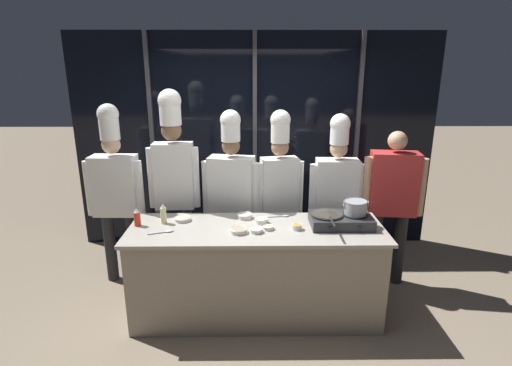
% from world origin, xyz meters
% --- Properties ---
extents(ground_plane, '(24.00, 24.00, 0.00)m').
position_xyz_m(ground_plane, '(0.00, 0.00, 0.00)').
color(ground_plane, '#7F705B').
extents(window_wall_back, '(4.53, 0.09, 2.70)m').
position_xyz_m(window_wall_back, '(0.00, 1.64, 1.35)').
color(window_wall_back, black).
rests_on(window_wall_back, ground_plane).
extents(demo_counter, '(2.33, 0.76, 0.89)m').
position_xyz_m(demo_counter, '(0.00, 0.00, 0.45)').
color(demo_counter, gray).
rests_on(demo_counter, ground_plane).
extents(portable_stove, '(0.56, 0.37, 0.11)m').
position_xyz_m(portable_stove, '(0.78, 0.05, 0.94)').
color(portable_stove, '#28282B').
rests_on(portable_stove, demo_counter).
extents(frying_pan, '(0.29, 0.51, 0.04)m').
position_xyz_m(frying_pan, '(0.65, 0.04, 1.02)').
color(frying_pan, '#38332D').
rests_on(frying_pan, portable_stove).
extents(stock_pot, '(0.23, 0.20, 0.13)m').
position_xyz_m(stock_pot, '(0.91, 0.05, 1.07)').
color(stock_pot, '#93969B').
rests_on(stock_pot, portable_stove).
extents(squeeze_bottle_oil, '(0.06, 0.06, 0.19)m').
position_xyz_m(squeeze_bottle_oil, '(-0.86, 0.12, 0.98)').
color(squeeze_bottle_oil, beige).
rests_on(squeeze_bottle_oil, demo_counter).
extents(squeeze_bottle_chili, '(0.06, 0.06, 0.17)m').
position_xyz_m(squeeze_bottle_chili, '(-1.09, 0.06, 0.97)').
color(squeeze_bottle_chili, red).
rests_on(squeeze_bottle_chili, demo_counter).
extents(prep_bowl_noodles, '(0.14, 0.14, 0.04)m').
position_xyz_m(prep_bowl_noodles, '(-0.11, 0.24, 0.91)').
color(prep_bowl_noodles, silver).
rests_on(prep_bowl_noodles, demo_counter).
extents(prep_bowl_mushrooms, '(0.15, 0.15, 0.04)m').
position_xyz_m(prep_bowl_mushrooms, '(-0.16, -0.11, 0.91)').
color(prep_bowl_mushrooms, silver).
rests_on(prep_bowl_mushrooms, demo_counter).
extents(prep_bowl_shrimp, '(0.15, 0.15, 0.03)m').
position_xyz_m(prep_bowl_shrimp, '(-0.70, 0.18, 0.91)').
color(prep_bowl_shrimp, silver).
rests_on(prep_bowl_shrimp, demo_counter).
extents(prep_bowl_carrots, '(0.09, 0.09, 0.05)m').
position_xyz_m(prep_bowl_carrots, '(0.37, -0.04, 0.92)').
color(prep_bowl_carrots, silver).
rests_on(prep_bowl_carrots, demo_counter).
extents(prep_bowl_ginger, '(0.10, 0.10, 0.03)m').
position_xyz_m(prep_bowl_ginger, '(0.11, -0.04, 0.91)').
color(prep_bowl_ginger, silver).
rests_on(prep_bowl_ginger, demo_counter).
extents(prep_bowl_bean_sprouts, '(0.11, 0.11, 0.04)m').
position_xyz_m(prep_bowl_bean_sprouts, '(0.00, -0.10, 0.91)').
color(prep_bowl_bean_sprouts, silver).
rests_on(prep_bowl_bean_sprouts, demo_counter).
extents(prep_bowl_garlic, '(0.12, 0.12, 0.05)m').
position_xyz_m(prep_bowl_garlic, '(0.05, 0.12, 0.92)').
color(prep_bowl_garlic, silver).
rests_on(prep_bowl_garlic, demo_counter).
extents(serving_spoon_slotted, '(0.22, 0.06, 0.02)m').
position_xyz_m(serving_spoon_slotted, '(0.26, 0.27, 0.90)').
color(serving_spoon_slotted, '#B2B5BA').
rests_on(serving_spoon_slotted, demo_counter).
extents(serving_spoon_solid, '(0.22, 0.10, 0.02)m').
position_xyz_m(serving_spoon_solid, '(-0.80, -0.10, 0.90)').
color(serving_spoon_solid, '#B2B5BA').
rests_on(serving_spoon_solid, demo_counter).
extents(chef_head, '(0.61, 0.25, 1.94)m').
position_xyz_m(chef_head, '(-1.47, 0.64, 1.10)').
color(chef_head, '#232326').
rests_on(chef_head, ground_plane).
extents(chef_sous, '(0.53, 0.23, 2.09)m').
position_xyz_m(chef_sous, '(-0.85, 0.66, 1.25)').
color(chef_sous, '#2D3856').
rests_on(chef_sous, ground_plane).
extents(chef_line, '(0.61, 0.32, 1.88)m').
position_xyz_m(chef_line, '(-0.25, 0.66, 1.07)').
color(chef_line, '#232326').
rests_on(chef_line, ground_plane).
extents(chef_pastry, '(0.50, 0.27, 1.88)m').
position_xyz_m(chef_pastry, '(0.25, 0.67, 1.11)').
color(chef_pastry, '#4C4C51').
rests_on(chef_pastry, ground_plane).
extents(chef_apprentice, '(0.58, 0.24, 1.84)m').
position_xyz_m(chef_apprentice, '(0.85, 0.65, 1.05)').
color(chef_apprentice, '#232326').
rests_on(chef_apprentice, ground_plane).
extents(person_guest, '(0.62, 0.31, 1.68)m').
position_xyz_m(person_guest, '(1.42, 0.57, 1.01)').
color(person_guest, '#232326').
rests_on(person_guest, ground_plane).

